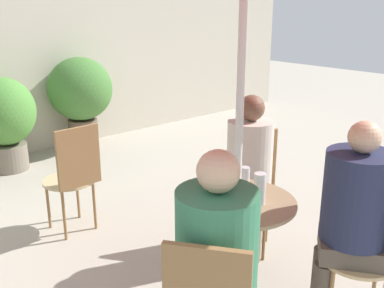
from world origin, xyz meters
name	(u,v)px	position (x,y,z in m)	size (l,w,h in m)	color
cafe_table_near	(236,229)	(0.14, 0.23, 0.53)	(0.70, 0.70, 0.72)	black
bistro_chair_1	(379,243)	(0.60, -0.42, 0.54)	(0.48, 0.48, 0.92)	tan
bistro_chair_2	(251,178)	(0.79, 0.70, 0.54)	(0.48, 0.48, 0.92)	tan
bistro_chair_4	(74,171)	(-0.16, 1.72, 0.54)	(0.42, 0.42, 0.92)	tan
seated_person_0	(217,258)	(-0.39, -0.15, 0.73)	(0.47, 0.46, 1.24)	gray
seated_person_1	(353,211)	(0.51, -0.30, 0.72)	(0.47, 0.48, 1.24)	brown
seated_person_2	(249,163)	(0.66, 0.61, 0.72)	(0.42, 0.41, 1.22)	gray
beer_glass_0	(219,183)	(0.11, 0.36, 0.79)	(0.06, 0.06, 0.15)	#B28433
beer_glass_1	(231,197)	(0.02, 0.17, 0.80)	(0.07, 0.07, 0.16)	beige
beer_glass_2	(260,189)	(0.20, 0.11, 0.81)	(0.07, 0.07, 0.19)	silver
beer_glass_3	(245,180)	(0.26, 0.28, 0.80)	(0.06, 0.06, 0.16)	silver
potted_plant_1	(4,117)	(-0.05, 3.57, 0.61)	(0.69, 0.69, 1.05)	slate
potted_plant_2	(81,93)	(0.96, 3.73, 0.73)	(0.80, 0.80, 1.18)	brown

